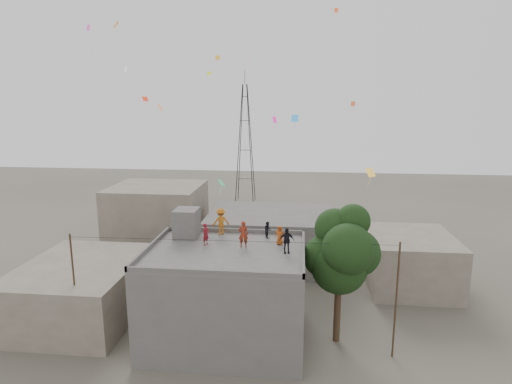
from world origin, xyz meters
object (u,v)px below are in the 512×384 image
tree (342,252)px  transmission_tower (245,144)px  stair_head_box (187,223)px  person_red_adult (243,234)px  person_dark_adult (286,241)px

tree → transmission_tower: 41.12m
stair_head_box → transmission_tower: size_ratio=0.10×
person_red_adult → person_dark_adult: bearing=156.0°
person_dark_adult → tree: bearing=-2.6°
tree → person_dark_adult: (-3.51, -0.54, 0.81)m
person_dark_adult → person_red_adult: bearing=152.4°
stair_head_box → person_red_adult: 4.56m
stair_head_box → transmission_tower: bearing=91.2°
stair_head_box → person_red_adult: (4.22, -1.72, -0.12)m
transmission_tower → person_dark_adult: 40.77m
stair_head_box → tree: bearing=-10.7°
stair_head_box → transmission_tower: (-0.80, 37.40, 1.97)m
tree → person_red_adult: (-6.35, 0.28, 0.87)m
transmission_tower → person_red_adult: transmission_tower is taller
stair_head_box → person_red_adult: bearing=-22.2°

